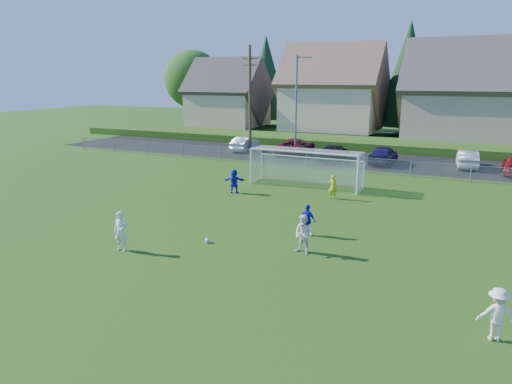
{
  "coord_description": "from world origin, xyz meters",
  "views": [
    {
      "loc": [
        9.58,
        -12.52,
        7.12
      ],
      "look_at": [
        0.0,
        8.0,
        1.4
      ],
      "focal_mm": 32.0,
      "sensor_mm": 36.0,
      "label": 1
    }
  ],
  "objects_px": {
    "soccer_ball": "(207,240)",
    "soccer_goal": "(307,162)",
    "player_blue_b": "(234,181)",
    "car_f": "(467,159)",
    "car_b": "(245,144)",
    "player_white_b": "(304,234)",
    "car_d": "(334,152)",
    "car_c": "(296,147)",
    "player_blue_a": "(308,220)",
    "player_white_a": "(121,231)",
    "player_white_c": "(497,314)",
    "goalkeeper": "(333,187)",
    "car_e": "(383,155)"
  },
  "relations": [
    {
      "from": "player_white_b",
      "to": "car_f",
      "type": "relative_size",
      "value": 0.39
    },
    {
      "from": "player_white_a",
      "to": "player_white_c",
      "type": "distance_m",
      "value": 14.03
    },
    {
      "from": "goalkeeper",
      "to": "car_e",
      "type": "relative_size",
      "value": 0.32
    },
    {
      "from": "car_e",
      "to": "car_d",
      "type": "bearing_deg",
      "value": 2.86
    },
    {
      "from": "player_white_a",
      "to": "player_blue_a",
      "type": "xyz_separation_m",
      "value": [
        6.46,
        5.18,
        -0.12
      ]
    },
    {
      "from": "soccer_ball",
      "to": "player_white_c",
      "type": "height_order",
      "value": "player_white_c"
    },
    {
      "from": "player_white_a",
      "to": "car_e",
      "type": "height_order",
      "value": "player_white_a"
    },
    {
      "from": "player_white_a",
      "to": "soccer_goal",
      "type": "xyz_separation_m",
      "value": [
        3.2,
        14.59,
        0.78
      ]
    },
    {
      "from": "player_blue_a",
      "to": "player_blue_b",
      "type": "xyz_separation_m",
      "value": [
        -6.75,
        5.6,
        0.03
      ]
    },
    {
      "from": "car_b",
      "to": "car_c",
      "type": "bearing_deg",
      "value": 175.65
    },
    {
      "from": "player_white_b",
      "to": "car_d",
      "type": "relative_size",
      "value": 0.35
    },
    {
      "from": "car_e",
      "to": "goalkeeper",
      "type": "bearing_deg",
      "value": 89.5
    },
    {
      "from": "soccer_ball",
      "to": "car_b",
      "type": "height_order",
      "value": "car_b"
    },
    {
      "from": "player_blue_a",
      "to": "car_e",
      "type": "height_order",
      "value": "car_e"
    },
    {
      "from": "player_white_b",
      "to": "car_d",
      "type": "height_order",
      "value": "player_white_b"
    },
    {
      "from": "goalkeeper",
      "to": "car_d",
      "type": "xyz_separation_m",
      "value": [
        -3.51,
        12.88,
        -0.04
      ]
    },
    {
      "from": "player_white_c",
      "to": "goalkeeper",
      "type": "bearing_deg",
      "value": -68.27
    },
    {
      "from": "player_white_c",
      "to": "player_blue_a",
      "type": "bearing_deg",
      "value": -49.71
    },
    {
      "from": "car_b",
      "to": "player_white_b",
      "type": "bearing_deg",
      "value": 118.5
    },
    {
      "from": "player_blue_a",
      "to": "car_f",
      "type": "distance_m",
      "value": 21.93
    },
    {
      "from": "soccer_ball",
      "to": "car_c",
      "type": "bearing_deg",
      "value": 100.96
    },
    {
      "from": "car_c",
      "to": "car_f",
      "type": "relative_size",
      "value": 1.3
    },
    {
      "from": "player_white_a",
      "to": "car_d",
      "type": "xyz_separation_m",
      "value": [
        2.22,
        24.93,
        -0.16
      ]
    },
    {
      "from": "player_blue_b",
      "to": "car_f",
      "type": "height_order",
      "value": "player_blue_b"
    },
    {
      "from": "goalkeeper",
      "to": "car_d",
      "type": "bearing_deg",
      "value": -65.51
    },
    {
      "from": "soccer_ball",
      "to": "car_f",
      "type": "height_order",
      "value": "car_f"
    },
    {
      "from": "car_f",
      "to": "player_blue_b",
      "type": "bearing_deg",
      "value": 45.15
    },
    {
      "from": "soccer_ball",
      "to": "soccer_goal",
      "type": "height_order",
      "value": "soccer_goal"
    },
    {
      "from": "car_e",
      "to": "player_blue_a",
      "type": "bearing_deg",
      "value": 92.75
    },
    {
      "from": "goalkeeper",
      "to": "car_e",
      "type": "xyz_separation_m",
      "value": [
        0.72,
        12.9,
        0.04
      ]
    },
    {
      "from": "player_white_c",
      "to": "soccer_goal",
      "type": "bearing_deg",
      "value": -65.99
    },
    {
      "from": "player_blue_b",
      "to": "goalkeeper",
      "type": "height_order",
      "value": "player_blue_b"
    },
    {
      "from": "player_white_b",
      "to": "car_e",
      "type": "distance_m",
      "value": 22.02
    },
    {
      "from": "car_c",
      "to": "player_blue_a",
      "type": "bearing_deg",
      "value": 108.81
    },
    {
      "from": "player_blue_a",
      "to": "car_f",
      "type": "xyz_separation_m",
      "value": [
        6.43,
        20.96,
        -0.03
      ]
    },
    {
      "from": "car_c",
      "to": "soccer_goal",
      "type": "bearing_deg",
      "value": 110.73
    },
    {
      "from": "player_blue_a",
      "to": "soccer_goal",
      "type": "relative_size",
      "value": 0.2
    },
    {
      "from": "car_d",
      "to": "car_e",
      "type": "xyz_separation_m",
      "value": [
        4.23,
        0.01,
        0.08
      ]
    },
    {
      "from": "player_white_b",
      "to": "car_c",
      "type": "relative_size",
      "value": 0.3
    },
    {
      "from": "soccer_ball",
      "to": "player_white_b",
      "type": "relative_size",
      "value": 0.13
    },
    {
      "from": "player_white_c",
      "to": "car_b",
      "type": "xyz_separation_m",
      "value": [
        -21.28,
        27.23,
        -0.08
      ]
    },
    {
      "from": "car_b",
      "to": "car_f",
      "type": "distance_m",
      "value": 20.17
    },
    {
      "from": "car_f",
      "to": "goalkeeper",
      "type": "bearing_deg",
      "value": 58.84
    },
    {
      "from": "car_d",
      "to": "player_blue_b",
      "type": "bearing_deg",
      "value": 79.99
    },
    {
      "from": "player_white_b",
      "to": "player_blue_b",
      "type": "distance_m",
      "value": 10.75
    },
    {
      "from": "soccer_ball",
      "to": "player_white_a",
      "type": "bearing_deg",
      "value": -140.25
    },
    {
      "from": "goalkeeper",
      "to": "soccer_goal",
      "type": "distance_m",
      "value": 3.7
    },
    {
      "from": "car_b",
      "to": "car_d",
      "type": "bearing_deg",
      "value": 168.6
    },
    {
      "from": "soccer_goal",
      "to": "car_f",
      "type": "bearing_deg",
      "value": 49.99
    },
    {
      "from": "soccer_ball",
      "to": "player_blue_a",
      "type": "bearing_deg",
      "value": 37.85
    }
  ]
}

